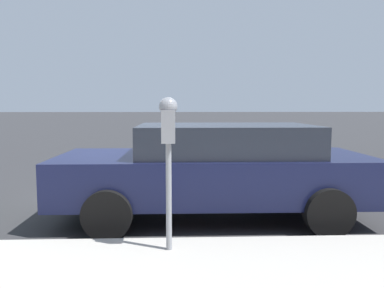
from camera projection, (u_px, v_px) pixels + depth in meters
ground_plane at (150, 203)px, 6.51m from camera, size 220.00×220.00×0.00m
parking_meter at (168, 134)px, 3.84m from camera, size 0.21×0.19×1.60m
car_navy at (216, 168)px, 5.62m from camera, size 2.04×4.58×1.41m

